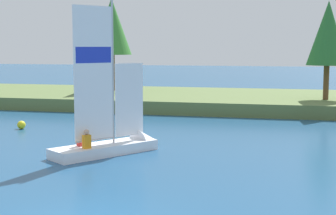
{
  "coord_description": "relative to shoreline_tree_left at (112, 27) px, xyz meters",
  "views": [
    {
      "loc": [
        4.65,
        -10.58,
        4.2
      ],
      "look_at": [
        -1.17,
        13.76,
        1.2
      ],
      "focal_mm": 54.71,
      "sensor_mm": 36.0,
      "label": 1
    }
  ],
  "objects": [
    {
      "name": "shore_bank",
      "position": [
        8.52,
        -0.97,
        -5.25
      ],
      "size": [
        80.0,
        11.53,
        0.83
      ],
      "primitive_type": "cube",
      "color": "#5B703D",
      "rests_on": "ground"
    },
    {
      "name": "shoreline_tree_left",
      "position": [
        0.0,
        0.0,
        0.0
      ],
      "size": [
        2.97,
        2.97,
        6.99
      ],
      "color": "brown",
      "rests_on": "shore_bank"
    },
    {
      "name": "shoreline_tree_midleft",
      "position": [
        15.4,
        -2.98,
        -0.66
      ],
      "size": [
        2.59,
        2.59,
        6.22
      ],
      "color": "brown",
      "rests_on": "shore_bank"
    },
    {
      "name": "sailboat",
      "position": [
        6.6,
        -17.7,
        -5.16
      ],
      "size": [
        3.84,
        4.7,
        6.5
      ],
      "rotation": [
        0.0,
        0.0,
        0.95
      ],
      "color": "white",
      "rests_on": "ground"
    },
    {
      "name": "channel_buoy",
      "position": [
        -0.13,
        -13.5,
        -5.45
      ],
      "size": [
        0.42,
        0.42,
        0.42
      ],
      "primitive_type": "sphere",
      "color": "yellow",
      "rests_on": "ground"
    }
  ]
}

